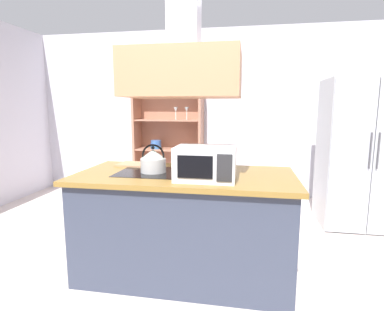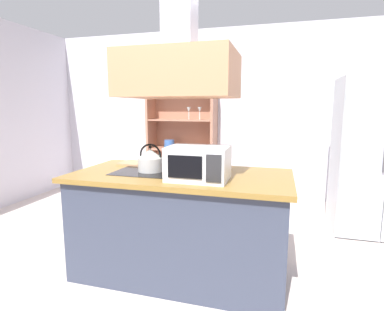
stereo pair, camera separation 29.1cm
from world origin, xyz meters
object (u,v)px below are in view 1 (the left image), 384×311
object	(u,v)px
dish_cabinet	(169,144)
cutting_board	(136,164)
microwave	(206,163)
kettle	(153,161)
wine_glass_on_counter	(214,154)
refrigerator	(361,154)

from	to	relation	value
dish_cabinet	cutting_board	bearing A→B (deg)	-84.01
microwave	kettle	bearing A→B (deg)	158.94
kettle	cutting_board	distance (m)	0.39
kettle	wine_glass_on_counter	size ratio (longest dim) A/B	1.17
refrigerator	kettle	size ratio (longest dim) A/B	7.41
microwave	wine_glass_on_counter	bearing A→B (deg)	86.00
dish_cabinet	microwave	xyz separation A→B (m)	(0.96, -2.61, 0.18)
dish_cabinet	cutting_board	distance (m)	2.16
dish_cabinet	refrigerator	bearing A→B (deg)	-19.04
cutting_board	refrigerator	bearing A→B (deg)	26.96
refrigerator	kettle	distance (m)	2.64
dish_cabinet	microwave	distance (m)	2.78
refrigerator	wine_glass_on_counter	xyz separation A→B (m)	(-1.66, -1.35, 0.16)
wine_glass_on_counter	dish_cabinet	bearing A→B (deg)	113.56
cutting_board	wine_glass_on_counter	xyz separation A→B (m)	(0.76, -0.12, 0.14)
wine_glass_on_counter	cutting_board	bearing A→B (deg)	171.23
dish_cabinet	wine_glass_on_counter	size ratio (longest dim) A/B	9.31
dish_cabinet	kettle	distance (m)	2.48
dish_cabinet	microwave	size ratio (longest dim) A/B	4.17
dish_cabinet	microwave	bearing A→B (deg)	-69.73
dish_cabinet	wine_glass_on_counter	distance (m)	2.48
kettle	microwave	world-z (taller)	microwave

